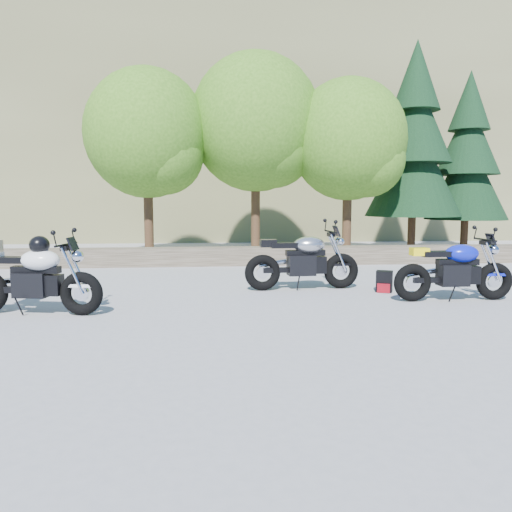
# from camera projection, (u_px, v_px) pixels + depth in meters

# --- Properties ---
(ground) EXTENTS (90.00, 90.00, 0.00)m
(ground) POSITION_uv_depth(u_px,v_px,m) (250.00, 307.00, 8.38)
(ground) COLOR gray
(ground) RESTS_ON ground
(stone_wall) EXTENTS (22.00, 0.55, 0.50)m
(stone_wall) POSITION_uv_depth(u_px,v_px,m) (234.00, 256.00, 13.80)
(stone_wall) COLOR #463F2F
(stone_wall) RESTS_ON ground
(hillside) EXTENTS (80.00, 30.00, 15.00)m
(hillside) POSITION_uv_depth(u_px,v_px,m) (260.00, 120.00, 35.55)
(hillside) COLOR brown
(hillside) RESTS_ON ground
(tree_decid_left) EXTENTS (3.67, 3.67, 5.62)m
(tree_decid_left) POSITION_uv_depth(u_px,v_px,m) (150.00, 138.00, 14.83)
(tree_decid_left) COLOR #382314
(tree_decid_left) RESTS_ON ground
(tree_decid_mid) EXTENTS (4.08, 4.08, 6.24)m
(tree_decid_mid) POSITION_uv_depth(u_px,v_px,m) (259.00, 128.00, 15.48)
(tree_decid_mid) COLOR #382314
(tree_decid_mid) RESTS_ON ground
(tree_decid_right) EXTENTS (3.54, 3.54, 5.41)m
(tree_decid_right) POSITION_uv_depth(u_px,v_px,m) (352.00, 144.00, 15.21)
(tree_decid_right) COLOR #382314
(tree_decid_right) RESTS_ON ground
(conifer_near) EXTENTS (3.17, 3.17, 7.06)m
(conifer_near) POSITION_uv_depth(u_px,v_px,m) (414.00, 144.00, 16.67)
(conifer_near) COLOR #382314
(conifer_near) RESTS_ON ground
(conifer_far) EXTENTS (2.82, 2.82, 6.27)m
(conifer_far) POSITION_uv_depth(u_px,v_px,m) (468.00, 158.00, 17.51)
(conifer_far) COLOR #382314
(conifer_far) RESTS_ON ground
(silver_bike) EXTENTS (2.34, 0.74, 1.18)m
(silver_bike) POSITION_uv_depth(u_px,v_px,m) (303.00, 261.00, 9.98)
(silver_bike) COLOR black
(silver_bike) RESTS_ON ground
(white_bike) EXTENTS (2.23, 0.75, 1.24)m
(white_bike) POSITION_uv_depth(u_px,v_px,m) (32.00, 276.00, 7.78)
(white_bike) COLOR black
(white_bike) RESTS_ON ground
(blue_bike) EXTENTS (2.20, 0.70, 1.11)m
(blue_bike) POSITION_uv_depth(u_px,v_px,m) (455.00, 271.00, 8.86)
(blue_bike) COLOR black
(blue_bike) RESTS_ON ground
(backpack) EXTENTS (0.37, 0.35, 0.42)m
(backpack) POSITION_uv_depth(u_px,v_px,m) (384.00, 282.00, 9.74)
(backpack) COLOR black
(backpack) RESTS_ON ground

